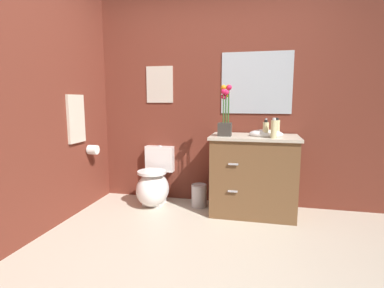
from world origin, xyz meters
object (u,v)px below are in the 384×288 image
flower_vase (225,117)px  vanity_cabinet (253,174)px  soap_bottle (266,129)px  hand_wash_bottle (274,129)px  wall_poster (160,85)px  lotion_bottle (276,128)px  wall_mirror (256,83)px  hanging_towel (76,119)px  toilet_paper_roll (93,150)px  toilet (154,185)px  trash_bin (199,195)px

flower_vase → vanity_cabinet: bearing=15.1°
soap_bottle → hand_wash_bottle: 0.12m
vanity_cabinet → hand_wash_bottle: bearing=-43.0°
hand_wash_bottle → wall_poster: size_ratio=0.46×
vanity_cabinet → wall_poster: wall_poster is taller
flower_vase → lotion_bottle: 0.56m
hand_wash_bottle → wall_poster: 1.51m
wall_mirror → hanging_towel: (-1.90, -0.68, -0.40)m
toilet_paper_roll → soap_bottle: bearing=2.6°
hanging_towel → soap_bottle: bearing=8.6°
wall_poster → wall_mirror: bearing=0.0°
toilet → trash_bin: toilet is taller
flower_vase → trash_bin: (-0.31, 0.15, -0.94)m
lotion_bottle → soap_bottle: bearing=-140.3°
toilet → wall_mirror: bearing=12.9°
toilet → wall_poster: bearing=90.0°
hand_wash_bottle → toilet_paper_roll: 2.05m
wall_mirror → hanging_towel: wall_mirror is taller
toilet → vanity_cabinet: 1.19m
trash_bin → lotion_bottle: bearing=-3.3°
flower_vase → lotion_bottle: size_ratio=2.77×
flower_vase → hanging_towel: 1.62m
wall_poster → vanity_cabinet: bearing=-14.1°
wall_poster → hanging_towel: wall_poster is taller
soap_bottle → trash_bin: (-0.73, 0.14, -0.82)m
hand_wash_bottle → toilet: bearing=171.6°
lotion_bottle → wall_mirror: (-0.23, 0.28, 0.49)m
soap_bottle → wall_mirror: wall_mirror is taller
toilet → lotion_bottle: (1.40, -0.01, 0.72)m
trash_bin → wall_poster: (-0.55, 0.23, 1.31)m
flower_vase → soap_bottle: (0.43, 0.01, -0.12)m
hand_wash_bottle → toilet_paper_roll: (-2.03, 0.00, -0.29)m
lotion_bottle → toilet_paper_roll: 2.10m
toilet → trash_bin: bearing=3.8°
trash_bin → toilet_paper_roll: size_ratio=2.47×
wall_poster → wall_mirror: size_ratio=0.55×
lotion_bottle → hanging_towel: 2.16m
soap_bottle → trash_bin: size_ratio=0.65×
soap_bottle → hanging_towel: bearing=-171.4°
trash_bin → soap_bottle: bearing=-11.0°
toilet → flower_vase: bearing=-7.4°
flower_vase → wall_mirror: size_ratio=0.68×
hand_wash_bottle → wall_mirror: 0.70m
flower_vase → hanging_towel: bearing=-169.3°
toilet → wall_mirror: wall_mirror is taller
hanging_towel → trash_bin: bearing=19.3°
hand_wash_bottle → hanging_towel: bearing=-174.3°
wall_mirror → wall_poster: bearing=180.0°
toilet → hanging_towel: (-0.73, -0.41, 0.81)m
lotion_bottle → wall_poster: bearing=168.6°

